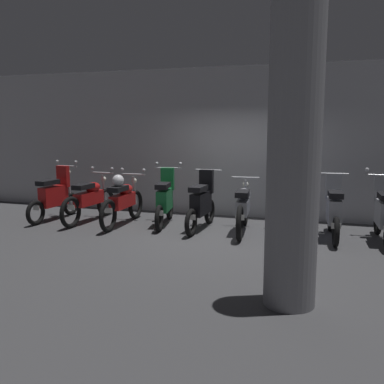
% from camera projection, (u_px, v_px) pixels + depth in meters
% --- Properties ---
extents(ground_plane, '(80.00, 80.00, 0.00)m').
position_uv_depth(ground_plane, '(216.00, 236.00, 8.07)').
color(ground_plane, '#424244').
extents(back_wall, '(16.00, 0.30, 3.38)m').
position_uv_depth(back_wall, '(239.00, 142.00, 9.78)').
color(back_wall, '#ADADB2').
rests_on(back_wall, ground).
extents(motorbike_slot_0, '(0.59, 1.68, 1.29)m').
position_uv_depth(motorbike_slot_0, '(55.00, 196.00, 9.48)').
color(motorbike_slot_0, black).
rests_on(motorbike_slot_0, ground).
extents(motorbike_slot_1, '(0.59, 1.95, 1.15)m').
position_uv_depth(motorbike_slot_1, '(90.00, 199.00, 9.29)').
color(motorbike_slot_1, black).
rests_on(motorbike_slot_1, ground).
extents(motorbike_slot_2, '(0.59, 1.95, 1.15)m').
position_uv_depth(motorbike_slot_2, '(123.00, 200.00, 8.95)').
color(motorbike_slot_2, black).
rests_on(motorbike_slot_2, ground).
extents(motorbike_slot_3, '(0.58, 1.67, 1.29)m').
position_uv_depth(motorbike_slot_3, '(165.00, 200.00, 8.98)').
color(motorbike_slot_3, black).
rests_on(motorbike_slot_3, ground).
extents(motorbike_slot_4, '(0.56, 1.68, 1.18)m').
position_uv_depth(motorbike_slot_4, '(201.00, 204.00, 8.56)').
color(motorbike_slot_4, black).
rests_on(motorbike_slot_4, ground).
extents(motorbike_slot_5, '(0.56, 1.95, 1.03)m').
position_uv_depth(motorbike_slot_5, '(243.00, 207.00, 8.34)').
color(motorbike_slot_5, black).
rests_on(motorbike_slot_5, ground).
extents(motorbike_slot_6, '(0.59, 1.68, 1.29)m').
position_uv_depth(motorbike_slot_6, '(287.00, 205.00, 8.14)').
color(motorbike_slot_6, black).
rests_on(motorbike_slot_6, ground).
extents(motorbike_slot_7, '(0.56, 1.68, 1.18)m').
position_uv_depth(motorbike_slot_7, '(334.00, 210.00, 7.86)').
color(motorbike_slot_7, black).
rests_on(motorbike_slot_7, ground).
extents(motorbike_slot_8, '(0.59, 1.68, 1.29)m').
position_uv_depth(motorbike_slot_8, '(383.00, 213.00, 7.61)').
color(motorbike_slot_8, black).
rests_on(motorbike_slot_8, ground).
extents(support_pillar, '(0.59, 0.59, 3.38)m').
position_uv_depth(support_pillar, '(294.00, 159.00, 4.75)').
color(support_pillar, gray).
rests_on(support_pillar, ground).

